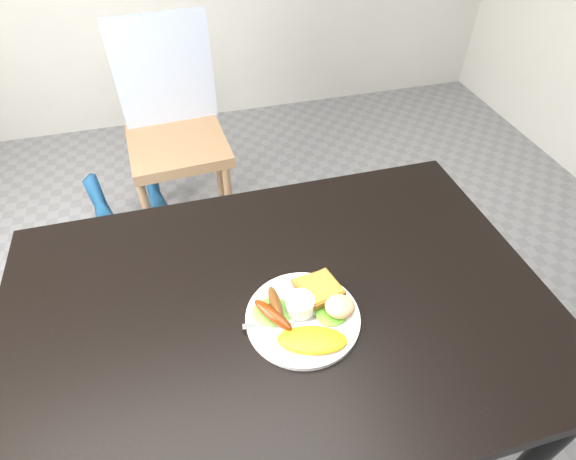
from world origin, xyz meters
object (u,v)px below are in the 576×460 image
Objects in this scene: dining_chair at (178,146)px; plate at (303,318)px; dining_table at (279,309)px; person at (119,173)px.

plate reaches higher than dining_chair.
plate is at bearing -84.43° from dining_chair.
dining_table is 0.07m from plate.
person reaches higher than dining_chair.
person is at bearing 119.72° from plate.
person is at bearing 119.17° from dining_table.
dining_table is at bearing -85.85° from dining_chair.
plate is at bearing -54.53° from dining_table.
dining_chair is (-0.17, 1.17, -0.28)m from dining_table.
dining_table is 0.70m from person.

